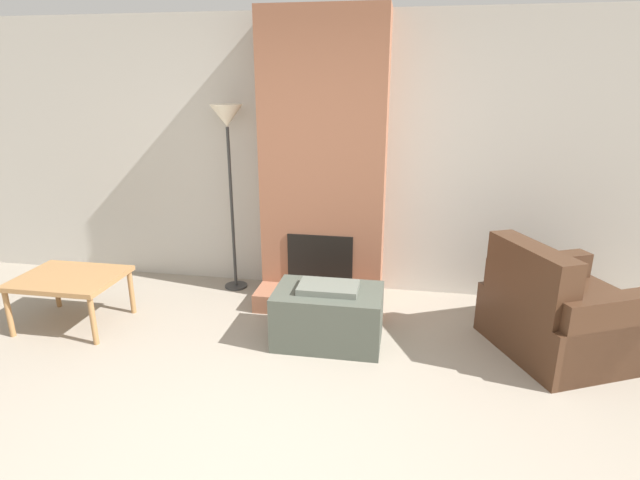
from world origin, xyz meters
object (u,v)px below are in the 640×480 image
object	(u,v)px
armchair	(561,317)
ottoman	(328,315)
floor_lamp_left	(227,131)
side_table	(70,281)

from	to	relation	value
armchair	ottoman	bearing A→B (deg)	70.64
ottoman	floor_lamp_left	world-z (taller)	floor_lamp_left
ottoman	armchair	distance (m)	1.79
side_table	floor_lamp_left	world-z (taller)	floor_lamp_left
ottoman	floor_lamp_left	xyz separation A→B (m)	(-1.10, 0.93, 1.33)
ottoman	side_table	xyz separation A→B (m)	(-2.19, -0.08, 0.17)
armchair	side_table	distance (m)	3.98
armchair	floor_lamp_left	size ratio (longest dim) A/B	0.74
armchair	floor_lamp_left	distance (m)	3.24
armchair	side_table	size ratio (longest dim) A/B	1.60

